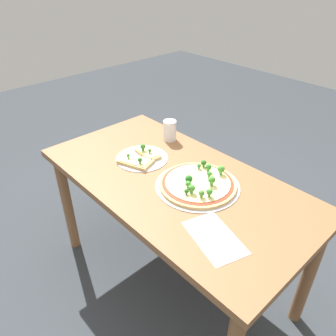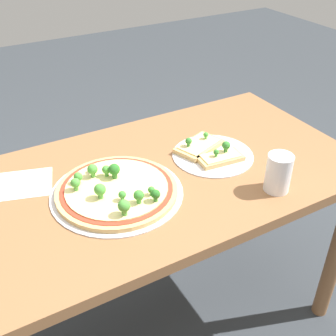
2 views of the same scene
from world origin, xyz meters
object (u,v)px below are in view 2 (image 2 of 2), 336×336
dining_table (149,200)px  drinking_cup (278,173)px  pizza_tray_whole (116,190)px  pizza_tray_slice (209,152)px

dining_table → drinking_cup: drinking_cup is taller
pizza_tray_whole → pizza_tray_slice: (-0.36, -0.05, -0.00)m
pizza_tray_whole → drinking_cup: 0.48m
pizza_tray_slice → drinking_cup: bearing=103.5°
pizza_tray_whole → dining_table: bearing=-163.8°
pizza_tray_slice → dining_table: bearing=2.7°
pizza_tray_whole → pizza_tray_slice: pizza_tray_whole is taller
drinking_cup → dining_table: bearing=-39.8°
dining_table → pizza_tray_whole: (0.13, 0.04, 0.11)m
pizza_tray_slice → pizza_tray_whole: bearing=7.5°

